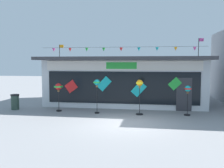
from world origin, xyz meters
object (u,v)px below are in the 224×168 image
object	(u,v)px
wind_spinner_center_right	(188,92)
wind_spinner_center_left	(140,88)
trash_bin	(15,102)
kite_shop_building	(126,80)
wind_spinner_left	(97,86)
wind_spinner_far_left	(59,89)

from	to	relation	value
wind_spinner_center_right	wind_spinner_center_left	bearing A→B (deg)	-175.42
wind_spinner_center_left	trash_bin	world-z (taller)	wind_spinner_center_left
wind_spinner_center_left	kite_shop_building	bearing A→B (deg)	106.42
wind_spinner_left	wind_spinner_center_right	size ratio (longest dim) A/B	1.18
wind_spinner_far_left	wind_spinner_center_left	distance (m)	4.82
wind_spinner_center_right	trash_bin	size ratio (longest dim) A/B	1.74
wind_spinner_center_right	wind_spinner_left	bearing A→B (deg)	-177.69
kite_shop_building	wind_spinner_center_left	size ratio (longest dim) A/B	5.57
wind_spinner_far_left	wind_spinner_left	size ratio (longest dim) A/B	0.86
wind_spinner_center_right	trash_bin	bearing A→B (deg)	179.32
wind_spinner_center_left	wind_spinner_center_right	size ratio (longest dim) A/B	1.18
wind_spinner_far_left	wind_spinner_center_right	world-z (taller)	wind_spinner_far_left
kite_shop_building	wind_spinner_left	distance (m)	4.24
wind_spinner_center_left	wind_spinner_center_right	xyz separation A→B (m)	(2.61, 0.21, -0.23)
wind_spinner_center_right	wind_spinner_far_left	bearing A→B (deg)	179.71
kite_shop_building	wind_spinner_far_left	xyz separation A→B (m)	(-3.62, -3.82, -0.29)
kite_shop_building	wind_spinner_far_left	size ratio (longest dim) A/B	6.49
wind_spinner_left	kite_shop_building	bearing A→B (deg)	73.22
kite_shop_building	wind_spinner_far_left	bearing A→B (deg)	-133.42
wind_spinner_left	trash_bin	size ratio (longest dim) A/B	2.05
kite_shop_building	wind_spinner_center_right	bearing A→B (deg)	-45.38
wind_spinner_far_left	wind_spinner_left	bearing A→B (deg)	-5.74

